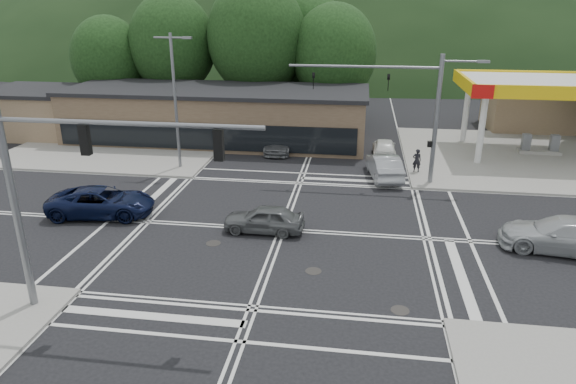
# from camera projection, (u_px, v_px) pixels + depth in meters

# --- Properties ---
(ground) EXTENTS (120.00, 120.00, 0.00)m
(ground) POSITION_uv_depth(u_px,v_px,m) (282.00, 230.00, 25.95)
(ground) COLOR black
(ground) RESTS_ON ground
(sidewalk_ne) EXTENTS (16.00, 16.00, 0.15)m
(sidewalk_ne) POSITION_uv_depth(u_px,v_px,m) (514.00, 157.00, 37.82)
(sidewalk_ne) COLOR gray
(sidewalk_ne) RESTS_ON ground
(sidewalk_nw) EXTENTS (16.00, 16.00, 0.15)m
(sidewalk_nw) POSITION_uv_depth(u_px,v_px,m) (129.00, 142.00, 41.85)
(sidewalk_nw) COLOR gray
(sidewalk_nw) RESTS_ON ground
(gas_station_canopy) EXTENTS (12.32, 8.34, 5.75)m
(gas_station_canopy) POSITION_uv_depth(u_px,v_px,m) (550.00, 88.00, 36.74)
(gas_station_canopy) COLOR silver
(gas_station_canopy) RESTS_ON ground
(convenience_store) EXTENTS (10.00, 6.00, 3.80)m
(convenience_store) POSITION_uv_depth(u_px,v_px,m) (546.00, 108.00, 45.79)
(convenience_store) COLOR #846B4F
(convenience_store) RESTS_ON ground
(commercial_row) EXTENTS (24.00, 8.00, 4.00)m
(commercial_row) POSITION_uv_depth(u_px,v_px,m) (217.00, 116.00, 42.09)
(commercial_row) COLOR brown
(commercial_row) RESTS_ON ground
(commercial_nw) EXTENTS (8.00, 7.00, 3.60)m
(commercial_nw) POSITION_uv_depth(u_px,v_px,m) (38.00, 113.00, 44.31)
(commercial_nw) COLOR #846B4F
(commercial_nw) RESTS_ON ground
(hill_north) EXTENTS (252.00, 126.00, 140.00)m
(hill_north) POSITION_uv_depth(u_px,v_px,m) (347.00, 55.00, 109.42)
(hill_north) COLOR black
(hill_north) RESTS_ON ground
(tree_n_a) EXTENTS (8.00, 8.00, 11.75)m
(tree_n_a) POSITION_uv_depth(u_px,v_px,m) (173.00, 44.00, 47.59)
(tree_n_a) COLOR #382619
(tree_n_a) RESTS_ON ground
(tree_n_b) EXTENTS (9.00, 9.00, 12.98)m
(tree_n_b) POSITION_uv_depth(u_px,v_px,m) (257.00, 37.00, 46.29)
(tree_n_b) COLOR #382619
(tree_n_b) RESTS_ON ground
(tree_n_c) EXTENTS (7.60, 7.60, 10.87)m
(tree_n_c) POSITION_uv_depth(u_px,v_px,m) (334.00, 53.00, 45.81)
(tree_n_c) COLOR #382619
(tree_n_c) RESTS_ON ground
(tree_n_d) EXTENTS (6.80, 6.80, 9.76)m
(tree_n_d) POSITION_uv_depth(u_px,v_px,m) (108.00, 58.00, 47.92)
(tree_n_d) COLOR #382619
(tree_n_d) RESTS_ON ground
(tree_n_e) EXTENTS (8.40, 8.40, 11.98)m
(tree_n_e) POSITION_uv_depth(u_px,v_px,m) (306.00, 42.00, 49.69)
(tree_n_e) COLOR #382619
(tree_n_e) RESTS_ON ground
(streetlight_nw) EXTENTS (2.50, 0.25, 9.00)m
(streetlight_nw) POSITION_uv_depth(u_px,v_px,m) (176.00, 95.00, 33.66)
(streetlight_nw) COLOR slate
(streetlight_nw) RESTS_ON ground
(signal_mast_ne) EXTENTS (11.65, 0.30, 8.00)m
(signal_mast_ne) POSITION_uv_depth(u_px,v_px,m) (416.00, 104.00, 30.85)
(signal_mast_ne) COLOR slate
(signal_mast_ne) RESTS_ON ground
(signal_mast_sw) EXTENTS (9.14, 0.28, 8.00)m
(signal_mast_sw) POSITION_uv_depth(u_px,v_px,m) (58.00, 181.00, 17.41)
(signal_mast_sw) COLOR slate
(signal_mast_sw) RESTS_ON ground
(car_blue_west) EXTENTS (5.82, 3.26, 1.54)m
(car_blue_west) POSITION_uv_depth(u_px,v_px,m) (102.00, 202.00, 27.47)
(car_blue_west) COLOR black
(car_blue_west) RESTS_ON ground
(car_grey_center) EXTENTS (4.03, 1.67, 1.37)m
(car_grey_center) POSITION_uv_depth(u_px,v_px,m) (264.00, 219.00, 25.54)
(car_grey_center) COLOR #585B5D
(car_grey_center) RESTS_ON ground
(car_silver_east) EXTENTS (5.88, 3.15, 1.62)m
(car_silver_east) POSITION_uv_depth(u_px,v_px,m) (564.00, 235.00, 23.49)
(car_silver_east) COLOR #ACB0B4
(car_silver_east) RESTS_ON ground
(car_queue_a) EXTENTS (2.47, 5.04, 1.59)m
(car_queue_a) POSITION_uv_depth(u_px,v_px,m) (384.00, 166.00, 33.30)
(car_queue_a) COLOR #9B9DA1
(car_queue_a) RESTS_ON ground
(car_queue_b) EXTENTS (1.66, 4.11, 1.40)m
(car_queue_b) POSITION_uv_depth(u_px,v_px,m) (384.00, 147.00, 37.95)
(car_queue_b) COLOR white
(car_queue_b) RESTS_ON ground
(car_northbound) EXTENTS (2.03, 4.83, 1.39)m
(car_northbound) POSITION_uv_depth(u_px,v_px,m) (280.00, 142.00, 39.32)
(car_northbound) COLOR #5D5F62
(car_northbound) RESTS_ON ground
(pedestrian) EXTENTS (0.60, 0.42, 1.57)m
(pedestrian) POSITION_uv_depth(u_px,v_px,m) (417.00, 160.00, 34.04)
(pedestrian) COLOR black
(pedestrian) RESTS_ON sidewalk_ne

